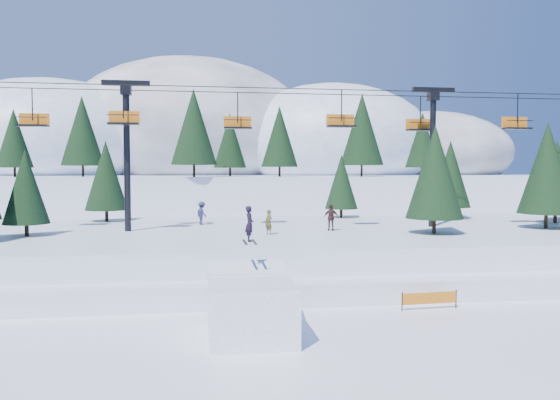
{
  "coord_description": "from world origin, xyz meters",
  "views": [
    {
      "loc": [
        -3.95,
        -20.48,
        6.6
      ],
      "look_at": [
        -0.14,
        6.0,
        5.2
      ],
      "focal_mm": 35.0,
      "sensor_mm": 36.0,
      "label": 1
    }
  ],
  "objects": [
    {
      "name": "jump_kicker",
      "position": [
        -2.05,
        1.04,
        1.23
      ],
      "size": [
        3.34,
        4.56,
        5.14
      ],
      "color": "white",
      "rests_on": "ground"
    },
    {
      "name": "ground",
      "position": [
        0.0,
        0.0,
        0.0
      ],
      "size": [
        160.0,
        160.0,
        0.0
      ],
      "primitive_type": "plane",
      "color": "white",
      "rests_on": "ground"
    },
    {
      "name": "mid_shelf",
      "position": [
        0.0,
        18.0,
        1.25
      ],
      "size": [
        70.0,
        22.0,
        2.5
      ],
      "primitive_type": "cube",
      "color": "white",
      "rests_on": "ground"
    },
    {
      "name": "banner_far",
      "position": [
        10.24,
        6.05,
        0.54
      ],
      "size": [
        2.78,
        0.73,
        0.9
      ],
      "color": "black",
      "rests_on": "ground"
    },
    {
      "name": "chairlift",
      "position": [
        1.98,
        18.05,
        9.32
      ],
      "size": [
        46.0,
        3.21,
        10.28
      ],
      "color": "black",
      "rests_on": "mid_shelf"
    },
    {
      "name": "banner_near",
      "position": [
        6.8,
        4.02,
        0.54
      ],
      "size": [
        2.85,
        0.24,
        0.9
      ],
      "color": "black",
      "rests_on": "ground"
    },
    {
      "name": "distant_skiers",
      "position": [
        -0.38,
        19.18,
        3.35
      ],
      "size": [
        34.59,
        8.93,
        1.82
      ],
      "color": "brown",
      "rests_on": "mid_shelf"
    },
    {
      "name": "berm",
      "position": [
        0.0,
        8.0,
        0.55
      ],
      "size": [
        70.0,
        6.0,
        1.1
      ],
      "primitive_type": "cube",
      "color": "white",
      "rests_on": "ground"
    },
    {
      "name": "conifer_stand",
      "position": [
        1.14,
        18.24,
        6.64
      ],
      "size": [
        61.32,
        17.32,
        9.09
      ],
      "color": "black",
      "rests_on": "mid_shelf"
    },
    {
      "name": "mountain_ridge",
      "position": [
        -5.09,
        73.35,
        9.64
      ],
      "size": [
        119.0,
        61.2,
        26.46
      ],
      "color": "white",
      "rests_on": "ground"
    }
  ]
}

